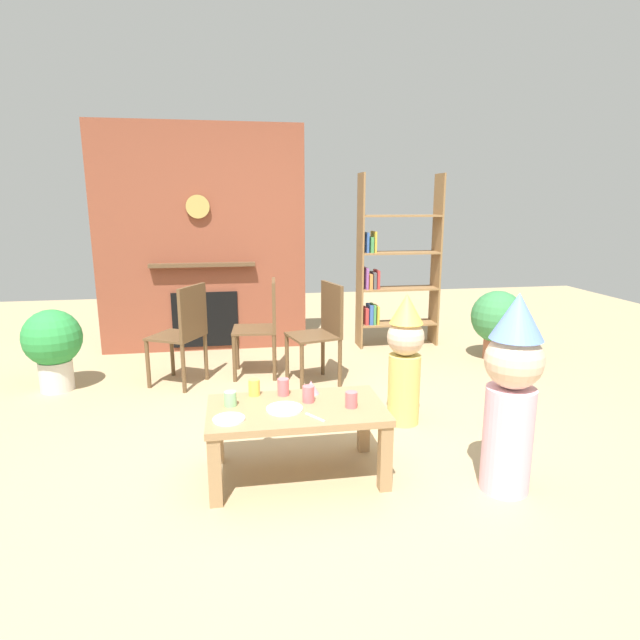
{
  "coord_description": "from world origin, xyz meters",
  "views": [
    {
      "loc": [
        -0.45,
        -3.14,
        1.59
      ],
      "look_at": [
        0.15,
        0.4,
        0.78
      ],
      "focal_mm": 29.2,
      "sensor_mm": 36.0,
      "label": 1
    }
  ],
  "objects_px": {
    "bookshelf": "(392,271)",
    "child_with_cone_hat": "(512,389)",
    "paper_plate_front": "(285,409)",
    "paper_plate_rear": "(229,419)",
    "dining_chair_right": "(322,327)",
    "potted_plant_short": "(53,343)",
    "paper_cup_near_right": "(230,399)",
    "paper_cup_near_left": "(283,387)",
    "coffee_table": "(297,419)",
    "child_in_pink": "(405,356)",
    "paper_cup_center": "(254,387)",
    "potted_plant_tall": "(497,319)",
    "paper_cup_far_right": "(308,394)",
    "paper_cup_far_left": "(351,400)",
    "dining_chair_left": "(185,329)",
    "dining_chair_middle": "(264,322)",
    "birthday_cake_slice": "(311,387)"
  },
  "relations": [
    {
      "from": "child_with_cone_hat",
      "to": "paper_cup_far_right",
      "type": "bearing_deg",
      "value": -4.33
    },
    {
      "from": "paper_cup_far_left",
      "to": "paper_cup_far_right",
      "type": "height_order",
      "value": "paper_cup_far_right"
    },
    {
      "from": "paper_cup_far_right",
      "to": "paper_cup_center",
      "type": "bearing_deg",
      "value": 152.47
    },
    {
      "from": "paper_cup_far_left",
      "to": "dining_chair_middle",
      "type": "height_order",
      "value": "dining_chair_middle"
    },
    {
      "from": "potted_plant_tall",
      "to": "paper_plate_rear",
      "type": "bearing_deg",
      "value": -141.7
    },
    {
      "from": "potted_plant_short",
      "to": "dining_chair_middle",
      "type": "bearing_deg",
      "value": 3.81
    },
    {
      "from": "paper_plate_front",
      "to": "dining_chair_left",
      "type": "height_order",
      "value": "dining_chair_left"
    },
    {
      "from": "coffee_table",
      "to": "paper_cup_far_left",
      "type": "distance_m",
      "value": 0.34
    },
    {
      "from": "coffee_table",
      "to": "potted_plant_tall",
      "type": "height_order",
      "value": "potted_plant_tall"
    },
    {
      "from": "paper_cup_near_left",
      "to": "dining_chair_middle",
      "type": "bearing_deg",
      "value": 90.3
    },
    {
      "from": "coffee_table",
      "to": "child_in_pink",
      "type": "xyz_separation_m",
      "value": [
        0.87,
        0.63,
        0.15
      ]
    },
    {
      "from": "coffee_table",
      "to": "child_in_pink",
      "type": "distance_m",
      "value": 1.08
    },
    {
      "from": "paper_cup_center",
      "to": "potted_plant_tall",
      "type": "relative_size",
      "value": 0.14
    },
    {
      "from": "paper_cup_near_left",
      "to": "child_with_cone_hat",
      "type": "distance_m",
      "value": 1.32
    },
    {
      "from": "birthday_cake_slice",
      "to": "paper_cup_near_right",
      "type": "bearing_deg",
      "value": -166.3
    },
    {
      "from": "paper_cup_near_right",
      "to": "potted_plant_tall",
      "type": "height_order",
      "value": "potted_plant_tall"
    },
    {
      "from": "child_with_cone_hat",
      "to": "potted_plant_tall",
      "type": "bearing_deg",
      "value": -99.57
    },
    {
      "from": "paper_cup_far_left",
      "to": "paper_cup_near_right",
      "type": "bearing_deg",
      "value": 168.8
    },
    {
      "from": "dining_chair_right",
      "to": "potted_plant_short",
      "type": "relative_size",
      "value": 1.27
    },
    {
      "from": "paper_plate_front",
      "to": "paper_plate_rear",
      "type": "distance_m",
      "value": 0.33
    },
    {
      "from": "coffee_table",
      "to": "potted_plant_short",
      "type": "bearing_deg",
      "value": 136.46
    },
    {
      "from": "paper_plate_rear",
      "to": "paper_cup_near_left",
      "type": "bearing_deg",
      "value": 44.94
    },
    {
      "from": "coffee_table",
      "to": "paper_cup_near_right",
      "type": "height_order",
      "value": "paper_cup_near_right"
    },
    {
      "from": "paper_cup_center",
      "to": "child_in_pink",
      "type": "relative_size",
      "value": 0.11
    },
    {
      "from": "coffee_table",
      "to": "dining_chair_middle",
      "type": "bearing_deg",
      "value": 91.96
    },
    {
      "from": "paper_cup_center",
      "to": "birthday_cake_slice",
      "type": "distance_m",
      "value": 0.35
    },
    {
      "from": "dining_chair_left",
      "to": "paper_cup_far_right",
      "type": "bearing_deg",
      "value": 145.63
    },
    {
      "from": "paper_cup_near_right",
      "to": "dining_chair_right",
      "type": "relative_size",
      "value": 0.1
    },
    {
      "from": "bookshelf",
      "to": "potted_plant_tall",
      "type": "xyz_separation_m",
      "value": [
        0.92,
        -0.71,
        -0.43
      ]
    },
    {
      "from": "paper_cup_near_right",
      "to": "paper_cup_far_left",
      "type": "bearing_deg",
      "value": -11.2
    },
    {
      "from": "child_in_pink",
      "to": "dining_chair_right",
      "type": "relative_size",
      "value": 1.08
    },
    {
      "from": "paper_cup_near_right",
      "to": "dining_chair_right",
      "type": "height_order",
      "value": "dining_chair_right"
    },
    {
      "from": "bookshelf",
      "to": "child_with_cone_hat",
      "type": "height_order",
      "value": "bookshelf"
    },
    {
      "from": "paper_cup_near_left",
      "to": "child_with_cone_hat",
      "type": "bearing_deg",
      "value": -24.82
    },
    {
      "from": "bookshelf",
      "to": "paper_plate_front",
      "type": "relative_size",
      "value": 9.04
    },
    {
      "from": "paper_cup_far_right",
      "to": "paper_plate_rear",
      "type": "bearing_deg",
      "value": -157.59
    },
    {
      "from": "dining_chair_left",
      "to": "paper_cup_near_right",
      "type": "bearing_deg",
      "value": 131.96
    },
    {
      "from": "paper_cup_far_left",
      "to": "dining_chair_right",
      "type": "height_order",
      "value": "dining_chair_right"
    },
    {
      "from": "paper_cup_far_right",
      "to": "paper_plate_front",
      "type": "height_order",
      "value": "paper_cup_far_right"
    },
    {
      "from": "paper_cup_near_right",
      "to": "potted_plant_tall",
      "type": "bearing_deg",
      "value": 35.6
    },
    {
      "from": "child_in_pink",
      "to": "dining_chair_right",
      "type": "distance_m",
      "value": 1.07
    },
    {
      "from": "coffee_table",
      "to": "dining_chair_right",
      "type": "xyz_separation_m",
      "value": [
        0.43,
        1.61,
        0.15
      ]
    },
    {
      "from": "paper_cup_far_right",
      "to": "child_in_pink",
      "type": "xyz_separation_m",
      "value": [
        0.79,
        0.56,
        0.03
      ]
    },
    {
      "from": "bookshelf",
      "to": "paper_cup_center",
      "type": "height_order",
      "value": "bookshelf"
    },
    {
      "from": "bookshelf",
      "to": "paper_plate_front",
      "type": "distance_m",
      "value": 3.16
    },
    {
      "from": "dining_chair_right",
      "to": "potted_plant_short",
      "type": "xyz_separation_m",
      "value": [
        -2.3,
        0.17,
        -0.09
      ]
    },
    {
      "from": "paper_plate_front",
      "to": "birthday_cake_slice",
      "type": "height_order",
      "value": "birthday_cake_slice"
    },
    {
      "from": "bookshelf",
      "to": "dining_chair_right",
      "type": "height_order",
      "value": "bookshelf"
    },
    {
      "from": "paper_plate_front",
      "to": "dining_chair_middle",
      "type": "xyz_separation_m",
      "value": [
        0.01,
        1.93,
        0.07
      ]
    },
    {
      "from": "paper_cup_far_right",
      "to": "dining_chair_middle",
      "type": "bearing_deg",
      "value": 94.53
    }
  ]
}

